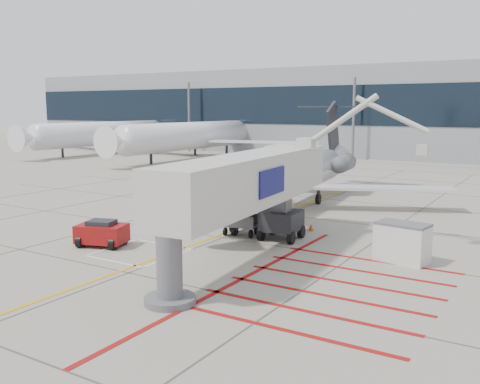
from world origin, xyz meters
The scene contains 10 objects.
ground_plane centered at (0.00, 0.00, 0.00)m, with size 260.00×260.00×0.00m, color gray.
regional_jet centered at (-0.53, 12.05, 4.03)m, with size 24.40×30.76×8.06m, color silver, non-canonical shape.
jet_bridge centered at (3.62, 0.00, 3.56)m, with size 8.43×17.80×7.12m, color beige, non-canonical shape.
pushback_tug centered at (-4.73, -1.08, 0.78)m, with size 2.66×1.66×1.55m, color maroon, non-canonical shape.
baggage_cart centered at (0.52, 5.26, 0.66)m, with size 2.09×1.32×1.32m, color #57575C, non-canonical shape.
ground_power_unit centered at (10.41, 4.60, 0.99)m, with size 2.50×1.46×1.98m, color silver, non-canonical shape.
cone_nose centered at (-1.91, 6.69, 0.22)m, with size 0.31×0.31×0.43m, color #EC580C.
cone_side centered at (3.73, 8.48, 0.22)m, with size 0.32×0.32×0.45m, color #DA3E0B.
bg_aircraft_a centered at (-49.66, 46.00, 5.90)m, with size 35.39×39.32×11.80m, color silver, non-canonical shape.
bg_aircraft_b centered at (-31.35, 46.00, 6.12)m, with size 36.72×40.80×12.24m, color silver, non-canonical shape.
Camera 1 is at (17.11, -21.83, 7.68)m, focal length 40.00 mm.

